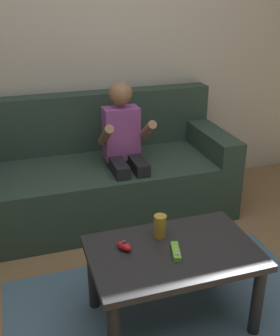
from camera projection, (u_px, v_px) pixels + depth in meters
wall_back at (94, 41)px, 3.13m from camera, size 4.66×0.05×2.50m
couch at (101, 176)px, 3.15m from camera, size 1.91×0.80×0.88m
person_seated_on_couch at (125, 147)px, 2.91m from camera, size 0.35×0.43×1.04m
coffee_table at (173, 263)px, 2.08m from camera, size 0.84×0.54×0.44m
area_rug at (171, 317)px, 2.22m from camera, size 1.72×1.15×0.01m
game_remote_lime_near_edge at (176, 251)px, 2.01m from camera, size 0.07×0.14×0.03m
nunchuk_red at (124, 246)px, 2.04m from camera, size 0.09×0.10×0.05m
soda_can at (160, 226)px, 2.13m from camera, size 0.07×0.07×0.12m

